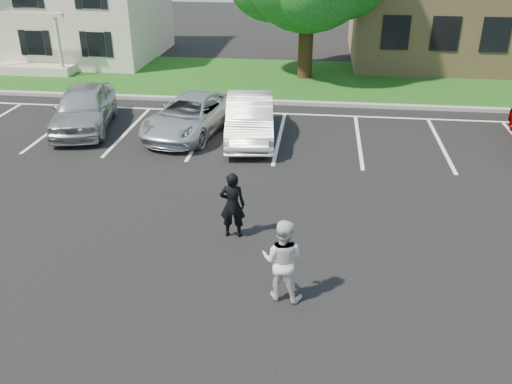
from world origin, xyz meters
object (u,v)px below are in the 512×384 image
man_white_shirt (282,260)px  car_silver_west (84,108)px  man_black_suit (232,205)px  car_silver_minivan (190,115)px  car_white_sedan (250,118)px

man_white_shirt → car_silver_west: (-8.02, 9.29, -0.08)m
man_white_shirt → car_silver_west: man_white_shirt is taller
man_black_suit → car_silver_minivan: (-2.66, 7.01, -0.17)m
man_white_shirt → car_silver_minivan: size_ratio=0.37×
man_white_shirt → car_white_sedan: (-1.83, 8.95, -0.13)m
man_white_shirt → car_silver_minivan: bearing=-56.1°
man_black_suit → car_silver_west: 9.67m
car_silver_west → car_silver_minivan: 3.99m
car_silver_west → car_silver_minivan: bearing=-11.9°
car_silver_west → car_silver_minivan: (3.99, -0.01, -0.13)m
car_silver_minivan → car_white_sedan: bearing=4.1°
man_black_suit → man_white_shirt: size_ratio=0.95×
car_silver_west → car_white_sedan: bearing=-14.9°
car_silver_west → car_white_sedan: 6.20m
car_white_sedan → car_silver_west: bearing=169.8°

